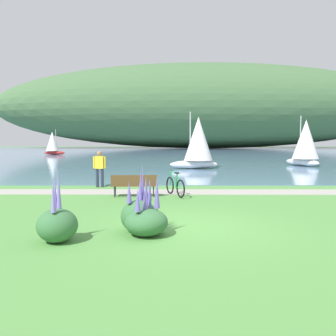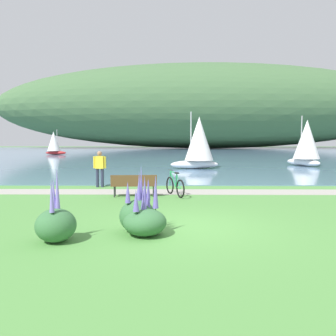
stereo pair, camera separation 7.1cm
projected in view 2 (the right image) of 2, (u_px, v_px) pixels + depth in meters
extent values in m
plane|color=#518E42|center=(188.00, 227.00, 8.93)|extent=(200.00, 200.00, 0.00)
cube|color=#5B7F9E|center=(175.00, 153.00, 56.63)|extent=(180.00, 80.00, 0.04)
ellipsoid|color=#42663D|center=(206.00, 107.00, 84.43)|extent=(104.09, 28.00, 20.50)
cube|color=#A39E93|center=(182.00, 192.00, 14.81)|extent=(60.00, 1.50, 0.01)
cube|color=brown|center=(134.00, 185.00, 13.65)|extent=(1.83, 0.60, 0.05)
cube|color=brown|center=(134.00, 180.00, 13.43)|extent=(1.80, 0.16, 0.40)
cylinder|color=#2D2D33|center=(115.00, 190.00, 13.80)|extent=(0.05, 0.05, 0.45)
cylinder|color=#2D2D33|center=(153.00, 190.00, 13.88)|extent=(0.05, 0.05, 0.45)
cylinder|color=#2D2D33|center=(114.00, 192.00, 13.46)|extent=(0.05, 0.05, 0.45)
cylinder|color=#2D2D33|center=(153.00, 191.00, 13.55)|extent=(0.05, 0.05, 0.45)
torus|color=black|center=(170.00, 185.00, 14.27)|extent=(0.34, 0.69, 0.72)
torus|color=black|center=(180.00, 189.00, 13.30)|extent=(0.34, 0.69, 0.72)
cylinder|color=#1E8C4C|center=(173.00, 179.00, 13.93)|extent=(0.28, 0.57, 0.61)
cylinder|color=#1E8C4C|center=(173.00, 172.00, 13.87)|extent=(0.30, 0.62, 0.09)
cylinder|color=#1E8C4C|center=(176.00, 180.00, 13.63)|extent=(0.09, 0.13, 0.54)
cylinder|color=#1E8C4C|center=(178.00, 188.00, 13.49)|extent=(0.20, 0.40, 0.05)
cylinder|color=#1E8C4C|center=(179.00, 181.00, 13.43)|extent=(0.17, 0.35, 0.56)
cylinder|color=#1E8C4C|center=(170.00, 178.00, 14.22)|extent=(0.07, 0.09, 0.60)
cube|color=black|center=(177.00, 173.00, 13.57)|extent=(0.19, 0.26, 0.05)
cylinder|color=black|center=(170.00, 170.00, 14.17)|extent=(0.21, 0.45, 0.02)
cylinder|color=#282D47|center=(97.00, 178.00, 16.32)|extent=(0.14, 0.14, 0.88)
cylinder|color=#282D47|center=(102.00, 178.00, 16.32)|extent=(0.14, 0.14, 0.88)
cube|color=yellow|center=(100.00, 162.00, 16.26)|extent=(0.39, 0.23, 0.60)
sphere|color=#9E7051|center=(100.00, 153.00, 16.22)|extent=(0.22, 0.22, 0.22)
cylinder|color=yellow|center=(94.00, 162.00, 16.27)|extent=(0.09, 0.09, 0.56)
cylinder|color=yellow|center=(105.00, 162.00, 16.25)|extent=(0.09, 0.09, 0.56)
ellipsoid|color=#386B3D|center=(56.00, 225.00, 7.58)|extent=(0.89, 0.89, 0.74)
cylinder|color=#386B3D|center=(54.00, 212.00, 7.65)|extent=(0.02, 0.02, 0.12)
cone|color=#8470D1|center=(53.00, 194.00, 7.62)|extent=(0.13, 0.13, 0.69)
cylinder|color=#386B3D|center=(52.00, 215.00, 7.31)|extent=(0.02, 0.02, 0.12)
cone|color=#8470D1|center=(52.00, 195.00, 7.28)|extent=(0.11, 0.11, 0.73)
cylinder|color=#386B3D|center=(58.00, 212.00, 7.64)|extent=(0.02, 0.02, 0.12)
cone|color=#8470D1|center=(57.00, 188.00, 7.60)|extent=(0.11, 0.11, 0.94)
ellipsoid|color=#386B3D|center=(138.00, 216.00, 8.38)|extent=(0.88, 0.88, 0.80)
cylinder|color=#386B3D|center=(139.00, 204.00, 8.34)|extent=(0.02, 0.02, 0.12)
cone|color=#6B5BB7|center=(139.00, 186.00, 8.31)|extent=(0.10, 0.10, 0.75)
cylinder|color=#386B3D|center=(149.00, 203.00, 8.51)|extent=(0.02, 0.02, 0.12)
cone|color=#6B5BB7|center=(149.00, 190.00, 8.49)|extent=(0.09, 0.09, 0.54)
cylinder|color=#386B3D|center=(138.00, 204.00, 8.40)|extent=(0.02, 0.02, 0.12)
cone|color=#6B5BB7|center=(138.00, 192.00, 8.38)|extent=(0.13, 0.13, 0.45)
cylinder|color=#386B3D|center=(145.00, 205.00, 8.26)|extent=(0.02, 0.02, 0.12)
cone|color=#6B5BB7|center=(145.00, 189.00, 8.23)|extent=(0.12, 0.12, 0.64)
cylinder|color=#386B3D|center=(128.00, 205.00, 8.18)|extent=(0.02, 0.02, 0.12)
cone|color=#6B5BB7|center=(128.00, 192.00, 8.16)|extent=(0.13, 0.13, 0.51)
cylinder|color=#386B3D|center=(141.00, 203.00, 8.54)|extent=(0.02, 0.02, 0.12)
cone|color=#6B5BB7|center=(141.00, 182.00, 8.50)|extent=(0.10, 0.10, 0.88)
ellipsoid|color=#386B3D|center=(145.00, 222.00, 8.10)|extent=(1.03, 1.03, 0.64)
cylinder|color=#386B3D|center=(148.00, 210.00, 8.24)|extent=(0.02, 0.02, 0.12)
cone|color=#6B5BB7|center=(148.00, 194.00, 8.20)|extent=(0.12, 0.12, 0.69)
cylinder|color=#386B3D|center=(143.00, 212.00, 8.04)|extent=(0.02, 0.02, 0.12)
cone|color=#6B5BB7|center=(143.00, 199.00, 8.01)|extent=(0.09, 0.09, 0.48)
cylinder|color=#386B3D|center=(145.00, 212.00, 8.07)|extent=(0.02, 0.02, 0.12)
cone|color=#6B5BB7|center=(145.00, 192.00, 8.03)|extent=(0.09, 0.09, 0.81)
cylinder|color=#386B3D|center=(136.00, 214.00, 7.83)|extent=(0.02, 0.02, 0.12)
cone|color=#6B5BB7|center=(136.00, 201.00, 7.80)|extent=(0.15, 0.15, 0.50)
cylinder|color=#386B3D|center=(156.00, 211.00, 8.20)|extent=(0.02, 0.02, 0.12)
cone|color=#6B5BB7|center=(156.00, 192.00, 8.16)|extent=(0.14, 0.14, 0.78)
ellipsoid|color=white|center=(303.00, 162.00, 28.85)|extent=(2.33, 3.68, 0.63)
cylinder|color=#B2B2B2|center=(301.00, 137.00, 28.93)|extent=(0.09, 0.09, 3.57)
cone|color=white|center=(307.00, 139.00, 28.38)|extent=(2.79, 2.79, 3.22)
ellipsoid|color=white|center=(194.00, 164.00, 26.16)|extent=(3.75, 1.42, 0.64)
cylinder|color=#B2B2B2|center=(191.00, 136.00, 25.95)|extent=(0.09, 0.09, 3.66)
cone|color=white|center=(199.00, 139.00, 26.03)|extent=(2.39, 2.39, 3.29)
ellipsoid|color=#B22323|center=(56.00, 153.00, 50.07)|extent=(3.21, 1.29, 0.55)
cylinder|color=#B2B2B2|center=(57.00, 140.00, 49.88)|extent=(0.08, 0.08, 3.12)
cone|color=white|center=(54.00, 141.00, 49.97)|extent=(2.08, 2.08, 2.80)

